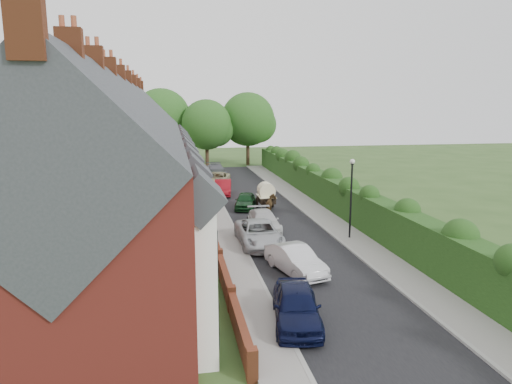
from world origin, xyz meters
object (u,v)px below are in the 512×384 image
car_beige (217,179)px  horse_cart (266,194)px  car_white (264,221)px  car_silver_b (259,233)px  car_navy (296,306)px  car_grey (216,170)px  car_red (223,187)px  car_silver_a (295,260)px  horse (271,205)px  lamppost (351,189)px  car_green (245,201)px

car_beige → horse_cart: size_ratio=1.61×
car_white → car_silver_b: bearing=-106.0°
car_navy → car_grey: size_ratio=0.85×
car_white → car_red: size_ratio=1.03×
car_silver_a → car_beige: (-1.40, 26.74, -0.01)m
car_silver_a → horse: size_ratio=2.31×
car_silver_a → horse_cart: (1.44, 14.57, 0.58)m
car_grey → car_red: bearing=-94.2°
car_red → lamppost: bearing=-60.4°
car_red → car_beige: (0.00, 5.43, -0.04)m
horse → car_beige: bearing=-66.6°
car_white → horse: size_ratio=2.48×
lamppost → car_green: lamppost is taller
car_navy → car_silver_b: 10.35m
car_red → car_green: bearing=-71.2°
car_red → horse_cart: 7.33m
car_navy → car_grey: bearing=99.4°
car_grey → car_silver_b: bearing=-92.1°
car_navy → car_silver_b: car_navy is taller
lamppost → car_beige: (-6.40, 21.50, -2.60)m
car_beige → car_grey: bearing=100.4°
lamppost → car_silver_a: lamppost is taller
lamppost → car_silver_b: (-5.95, -0.22, -2.56)m
car_navy → car_red: car_navy is taller
car_grey → horse_cart: (2.40, -18.50, 0.53)m
car_beige → car_grey: (0.45, 6.33, 0.06)m
horse_cart → car_silver_b: bearing=-104.1°
car_silver_a → car_silver_b: (-0.95, 5.02, 0.03)m
car_navy → car_grey: car_grey is taller
car_white → car_red: (-1.40, 13.07, 0.07)m
car_green → horse_cart: horse_cart is taller
car_navy → car_beige: size_ratio=0.88×
car_navy → horse_cart: (2.84, 19.89, 0.53)m
car_green → horse: horse is taller
lamppost → horse_cart: (-3.56, 9.33, -2.01)m
car_silver_a → car_green: car_silver_a is taller
car_silver_b → car_beige: 21.72m
horse → horse_cart: (0.00, 2.00, 0.50)m
car_green → horse_cart: (1.64, -0.51, 0.62)m
car_silver_a → lamppost: bearing=31.3°
car_grey → horse: horse is taller
car_silver_b → car_green: size_ratio=1.35×
car_silver_a → car_grey: size_ratio=0.82×
horse → car_red: bearing=-59.9°
car_red → horse: horse is taller
lamppost → car_silver_b: bearing=-177.9°
car_white → horse: (1.44, 4.33, 0.12)m
lamppost → car_green: bearing=117.8°
car_grey → horse_cart: size_ratio=1.67×
car_green → horse: (1.64, -2.52, 0.11)m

